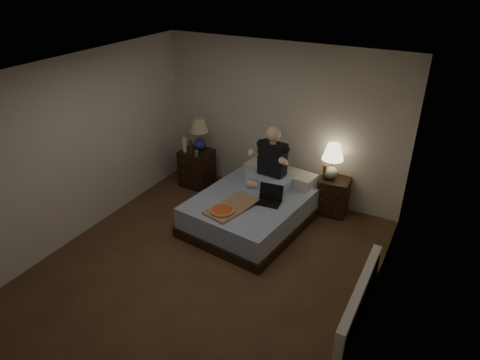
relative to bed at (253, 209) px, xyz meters
The scene contains 19 objects.
floor 1.22m from the bed, 93.06° to the right, with size 4.00×4.50×0.00m, color brown.
ceiling 2.56m from the bed, 93.06° to the right, with size 4.00×4.50×0.00m, color white.
wall_back 1.47m from the bed, 93.46° to the left, with size 4.00×2.50×0.00m, color silver.
wall_front 3.59m from the bed, 91.06° to the right, with size 4.00×2.50×0.00m, color silver.
wall_left 2.59m from the bed, 149.95° to the right, with size 4.50×2.50×0.00m, color silver.
wall_right 2.49m from the bed, 31.66° to the right, with size 4.50×2.50×0.00m, color silver.
bed is the anchor object (origin of this frame).
nightstand_left 1.53m from the bed, 156.25° to the left, with size 0.50×0.45×0.65m, color black.
nightstand_right 1.28m from the bed, 41.94° to the left, with size 0.45×0.40×0.58m, color black.
lamp_left 1.70m from the bed, 153.07° to the left, with size 0.32×0.32×0.56m, color navy, non-canonical shape.
lamp_right 1.38m from the bed, 44.26° to the left, with size 0.32×0.32×0.56m, color gray, non-canonical shape.
water_bottle 1.71m from the bed, 162.19° to the left, with size 0.07×0.07×0.25m, color silver.
soda_can 1.44m from the bed, 160.69° to the left, with size 0.07×0.07×0.10m, color beige.
beer_bottle_left 1.59m from the bed, 160.81° to the left, with size 0.06×0.06×0.23m, color #55230C.
beer_bottle_right 1.22m from the bed, 45.09° to the left, with size 0.06×0.06×0.23m, color #62310E.
person 0.82m from the bed, 79.98° to the left, with size 0.66×0.52×0.93m, color black, non-canonical shape.
laptop 0.46m from the bed, 17.01° to the right, with size 0.34×0.28×0.24m, color black, non-canonical shape.
pizza_box 0.71m from the bed, 103.39° to the right, with size 0.40×0.76×0.08m, color tan, non-canonical shape.
radiator 2.14m from the bed, 29.43° to the right, with size 0.10×1.60×0.40m, color silver.
Camera 1 is at (2.47, -3.67, 3.60)m, focal length 32.00 mm.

